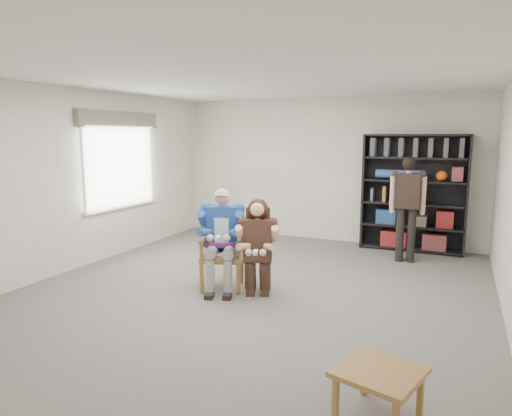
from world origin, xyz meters
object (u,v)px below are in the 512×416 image
at_px(armchair, 222,250).
at_px(kneeling_woman, 258,249).
at_px(standing_man, 407,210).
at_px(side_table, 378,394).
at_px(seated_man, 222,239).
at_px(bookshelf, 414,193).

relative_size(armchair, kneeling_woman, 0.84).
xyz_separation_m(standing_man, side_table, (0.31, -4.53, -0.67)).
distance_m(armchair, side_table, 3.25).
height_order(kneeling_woman, side_table, kneeling_woman).
bearing_deg(standing_man, kneeling_woman, -127.24).
relative_size(seated_man, kneeling_woman, 1.09).
bearing_deg(seated_man, armchair, 0.00).
height_order(seated_man, kneeling_woman, seated_man).
bearing_deg(kneeling_woman, side_table, -67.17).
bearing_deg(bookshelf, side_table, -86.90).
bearing_deg(standing_man, bookshelf, 83.17).
relative_size(armchair, side_table, 1.88).
bearing_deg(kneeling_woman, armchair, 148.16).
height_order(seated_man, bookshelf, bookshelf).
distance_m(kneeling_woman, standing_man, 2.98).
bearing_deg(bookshelf, armchair, -123.58).
relative_size(kneeling_woman, bookshelf, 0.61).
height_order(kneeling_woman, bookshelf, bookshelf).
height_order(armchair, seated_man, seated_man).
bearing_deg(side_table, standing_man, 93.89).
xyz_separation_m(bookshelf, standing_man, (-0.02, -0.84, -0.18)).
height_order(armchair, kneeling_woman, kneeling_woman).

